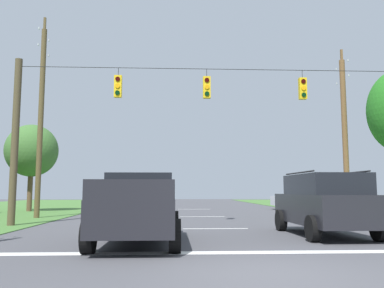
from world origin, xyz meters
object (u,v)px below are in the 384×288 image
object	(u,v)px
distant_car_crossing_white	(301,199)
tree_roadside_right	(32,151)
pickup_truck	(139,208)
utility_pole_mid_right	(345,132)
overhead_signal_span	(213,133)
suv_black	(324,203)
utility_pole_near_left	(41,116)

from	to	relation	value
distant_car_crossing_white	tree_roadside_right	distance (m)	19.96
pickup_truck	utility_pole_mid_right	bearing A→B (deg)	46.19
overhead_signal_span	suv_black	xyz separation A→B (m)	(3.23, -4.05, -2.86)
pickup_truck	suv_black	size ratio (longest dim) A/B	1.12
suv_black	distant_car_crossing_white	world-z (taller)	suv_black
utility_pole_near_left	tree_roadside_right	xyz separation A→B (m)	(-2.74, 6.80, -1.27)
overhead_signal_span	utility_pole_mid_right	distance (m)	10.21
overhead_signal_span	pickup_truck	bearing A→B (deg)	-115.41
distant_car_crossing_white	utility_pole_near_left	size ratio (longest dim) A/B	0.39
distant_car_crossing_white	tree_roadside_right	size ratio (longest dim) A/B	0.72
overhead_signal_span	utility_pole_mid_right	world-z (taller)	utility_pole_mid_right
utility_pole_mid_right	tree_roadside_right	world-z (taller)	utility_pole_mid_right
utility_pole_mid_right	suv_black	bearing A→B (deg)	-117.27
utility_pole_near_left	utility_pole_mid_right	bearing A→B (deg)	3.89
suv_black	overhead_signal_span	bearing A→B (deg)	128.56
pickup_truck	suv_black	xyz separation A→B (m)	(5.90, 1.57, 0.09)
utility_pole_mid_right	utility_pole_near_left	size ratio (longest dim) A/B	0.90
suv_black	utility_pole_mid_right	world-z (taller)	utility_pole_mid_right
pickup_truck	utility_pole_mid_right	distance (m)	16.34
overhead_signal_span	tree_roadside_right	size ratio (longest dim) A/B	2.82
pickup_truck	distant_car_crossing_white	world-z (taller)	pickup_truck
distant_car_crossing_white	utility_pole_near_left	bearing A→B (deg)	-152.69
pickup_truck	utility_pole_mid_right	xyz separation A→B (m)	(10.99, 11.46, 3.87)
distant_car_crossing_white	pickup_truck	bearing A→B (deg)	-119.32
utility_pole_mid_right	distant_car_crossing_white	bearing A→B (deg)	92.49
utility_pole_near_left	tree_roadside_right	distance (m)	7.44
suv_black	utility_pole_mid_right	distance (m)	11.74
pickup_truck	tree_roadside_right	bearing A→B (deg)	117.53
overhead_signal_span	distant_car_crossing_white	size ratio (longest dim) A/B	3.94
suv_black	pickup_truck	bearing A→B (deg)	-165.07
utility_pole_mid_right	tree_roadside_right	size ratio (longest dim) A/B	1.63
utility_pole_mid_right	overhead_signal_span	bearing A→B (deg)	-144.95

